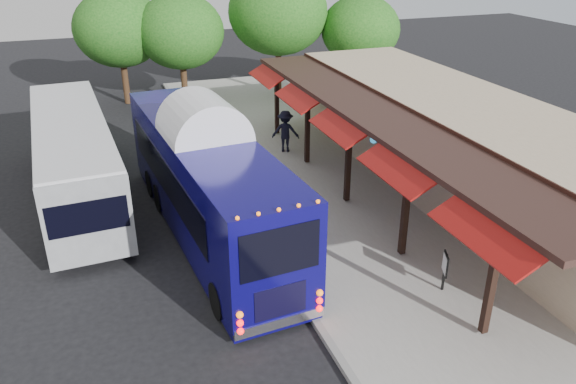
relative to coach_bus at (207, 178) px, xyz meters
name	(u,v)px	position (x,y,z in m)	size (l,w,h in m)	color
ground	(287,282)	(1.45, -3.64, -2.03)	(90.00, 90.00, 0.00)	black
sidewalk	(375,198)	(6.45, 0.36, -1.96)	(10.00, 40.00, 0.15)	#9E9B93
curb	(250,219)	(1.50, 0.36, -1.96)	(0.20, 40.00, 0.16)	gray
station_shelter	(457,144)	(9.83, 0.36, -0.19)	(8.15, 20.00, 3.60)	tan
coach_bus	(207,178)	(0.00, 0.00, 0.00)	(3.47, 11.98, 3.78)	#0C075D
city_bus	(74,155)	(-4.07, 4.46, -0.32)	(3.16, 11.68, 3.10)	gray
ped_a	(284,189)	(2.75, 0.29, -0.97)	(0.67, 0.44, 1.83)	black
ped_b	(247,167)	(2.05, 2.63, -0.93)	(0.93, 0.72, 1.90)	black
ped_c	(298,240)	(2.05, -2.95, -1.10)	(0.91, 0.38, 1.56)	black
ped_d	(285,131)	(4.85, 6.06, -0.94)	(1.22, 0.70, 1.89)	black
sign_board	(445,266)	(5.37, -5.67, -1.10)	(0.24, 0.50, 1.15)	black
tree_left	(180,32)	(2.04, 15.66, 2.13)	(4.88, 4.88, 6.24)	#382314
tree_mid	(278,12)	(7.79, 15.58, 2.92)	(5.80, 5.80, 7.42)	#382314
tree_right	(360,30)	(12.37, 13.99, 1.92)	(4.64, 4.64, 5.94)	#382314
tree_far	(119,29)	(-1.14, 17.01, 2.25)	(5.02, 5.02, 6.43)	#382314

